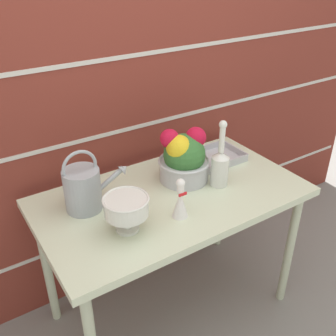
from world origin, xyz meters
The scene contains 9 objects.
ground_plane centered at (0.00, 0.00, 0.00)m, with size 12.00×12.00×0.00m, color gray.
brick_wall centered at (0.00, 0.43, 1.10)m, with size 3.60×0.08×2.20m.
patio_table centered at (0.00, 0.00, 0.66)m, with size 1.22×0.68×0.74m.
watering_can centered at (-0.37, 0.11, 0.84)m, with size 0.30×0.16×0.28m.
crystal_pedestal_bowl centered at (-0.29, -0.12, 0.85)m, with size 0.18×0.18×0.15m.
flower_planter centered at (0.12, 0.08, 0.86)m, with size 0.25×0.25×0.27m.
glass_decanter centered at (0.23, -0.05, 0.84)m, with size 0.08×0.08×0.33m.
figurine_vase centered at (-0.06, -0.16, 0.81)m, with size 0.07×0.07×0.18m.
wire_tray centered at (0.37, 0.15, 0.75)m, with size 0.29×0.21×0.04m.
Camera 1 is at (-0.83, -1.24, 1.73)m, focal length 42.00 mm.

